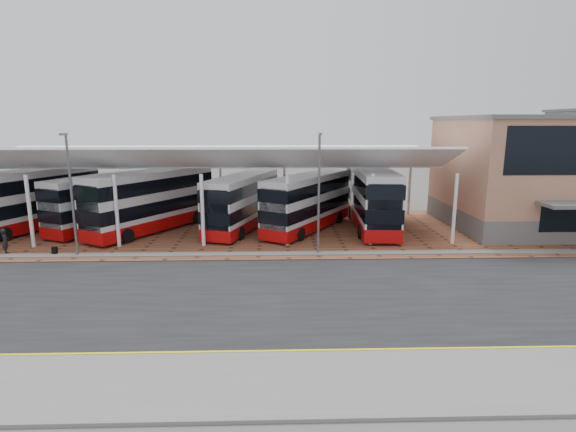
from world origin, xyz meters
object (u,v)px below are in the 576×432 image
(bus_1, at_px, (106,202))
(bus_4, at_px, (308,203))
(bus_2, at_px, (152,201))
(bus_3, at_px, (243,202))
(bus_5, at_px, (372,198))
(bus_0, at_px, (33,200))
(pedestrian, at_px, (5,241))
(terminal, at_px, (561,172))

(bus_1, xyz_separation_m, bus_4, (16.76, -1.20, 0.04))
(bus_2, height_order, bus_3, bus_2)
(bus_4, distance_m, bus_5, 5.42)
(bus_0, bearing_deg, bus_1, 26.72)
(bus_1, xyz_separation_m, pedestrian, (-3.98, -7.60, -1.34))
(terminal, bearing_deg, pedestrian, -170.44)
(bus_0, bearing_deg, terminal, 22.32)
(bus_3, bearing_deg, terminal, 18.76)
(bus_3, height_order, bus_5, bus_5)
(bus_2, bearing_deg, bus_0, -152.63)
(terminal, relative_size, bus_0, 1.53)
(bus_3, xyz_separation_m, pedestrian, (-15.41, -6.85, -1.35))
(pedestrian, bearing_deg, bus_4, -97.60)
(bus_0, xyz_separation_m, bus_1, (5.72, 0.43, -0.24))
(bus_2, bearing_deg, bus_1, -164.14)
(bus_3, relative_size, pedestrian, 6.40)
(terminal, xyz_separation_m, bus_2, (-33.84, -0.63, -2.18))
(terminal, distance_m, bus_0, 43.74)
(bus_2, xyz_separation_m, bus_4, (12.64, -0.03, -0.18))
(bus_1, height_order, bus_2, bus_2)
(pedestrian, bearing_deg, bus_5, -99.74)
(terminal, distance_m, bus_1, 38.04)
(bus_1, xyz_separation_m, bus_5, (22.15, -0.60, 0.27))
(bus_2, height_order, bus_5, bus_5)
(bus_0, relative_size, bus_5, 0.99)
(terminal, distance_m, pedestrian, 42.70)
(terminal, xyz_separation_m, bus_1, (-37.96, 0.53, -2.40))
(bus_0, relative_size, pedestrian, 6.99)
(bus_1, height_order, bus_4, bus_4)
(bus_4, xyz_separation_m, bus_5, (5.38, 0.60, 0.23))
(bus_2, height_order, pedestrian, bus_2)
(bus_4, bearing_deg, bus_1, -152.24)
(bus_0, height_order, bus_4, bus_0)
(bus_3, distance_m, pedestrian, 16.92)
(bus_0, relative_size, bus_4, 1.13)
(bus_2, relative_size, bus_3, 1.04)
(bus_3, distance_m, bus_4, 5.36)
(terminal, distance_m, bus_3, 26.65)
(bus_0, height_order, bus_5, bus_5)
(bus_1, relative_size, bus_3, 0.97)
(bus_5, bearing_deg, bus_0, -176.90)
(terminal, bearing_deg, bus_1, 179.19)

